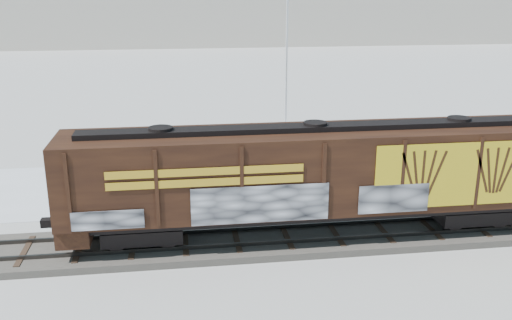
{
  "coord_description": "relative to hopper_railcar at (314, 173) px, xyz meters",
  "views": [
    {
      "loc": [
        -4.12,
        -20.52,
        9.81
      ],
      "look_at": [
        -0.79,
        3.0,
        2.56
      ],
      "focal_mm": 40.0,
      "sensor_mm": 36.0,
      "label": 1
    }
  ],
  "objects": [
    {
      "name": "ground",
      "position": [
        -1.06,
        0.01,
        -2.87
      ],
      "size": [
        500.0,
        500.0,
        0.0
      ],
      "primitive_type": "plane",
      "color": "white",
      "rests_on": "ground"
    },
    {
      "name": "rail_track",
      "position": [
        -1.06,
        0.01,
        -2.72
      ],
      "size": [
        50.0,
        3.4,
        0.43
      ],
      "color": "#59544C",
      "rests_on": "ground"
    },
    {
      "name": "parking_strip",
      "position": [
        -1.06,
        7.51,
        -2.86
      ],
      "size": [
        40.0,
        8.0,
        0.03
      ],
      "primitive_type": "cube",
      "color": "white",
      "rests_on": "ground"
    },
    {
      "name": "hopper_railcar",
      "position": [
        0.0,
        0.0,
        0.0
      ],
      "size": [
        19.31,
        3.06,
        4.35
      ],
      "color": "black",
      "rests_on": "rail_track"
    },
    {
      "name": "flagpole",
      "position": [
        1.63,
        13.57,
        1.1
      ],
      "size": [
        2.3,
        0.9,
        10.87
      ],
      "color": "silver",
      "rests_on": "ground"
    },
    {
      "name": "car_silver",
      "position": [
        -5.31,
        7.42,
        -2.15
      ],
      "size": [
        4.29,
        2.41,
        1.38
      ],
      "primitive_type": "imported",
      "rotation": [
        0.0,
        0.0,
        1.37
      ],
      "color": "silver",
      "rests_on": "parking_strip"
    },
    {
      "name": "car_white",
      "position": [
        -5.41,
        7.61,
        -2.1
      ],
      "size": [
        4.69,
        2.35,
        1.48
      ],
      "primitive_type": "imported",
      "rotation": [
        0.0,
        0.0,
        1.75
      ],
      "color": "white",
      "rests_on": "parking_strip"
    },
    {
      "name": "car_dark",
      "position": [
        1.59,
        6.97,
        -2.13
      ],
      "size": [
        5.04,
        2.3,
        1.43
      ],
      "primitive_type": "imported",
      "rotation": [
        0.0,
        0.0,
        1.51
      ],
      "color": "black",
      "rests_on": "parking_strip"
    }
  ]
}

